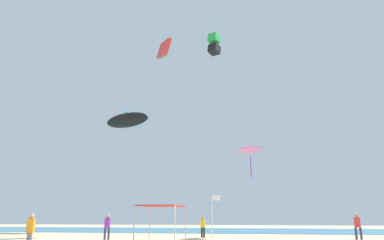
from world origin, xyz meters
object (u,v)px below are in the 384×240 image
(person_central, at_px, (203,225))
(kite_inflatable_black, at_px, (127,120))
(person_leftmost, at_px, (30,228))
(kite_diamond_pink, at_px, (250,151))
(banner_flag, at_px, (213,213))
(kite_parafoil_red, at_px, (164,49))
(canopy_tent, at_px, (162,207))
(person_near_tent, at_px, (357,224))
(kite_box_green, at_px, (214,44))
(person_rightmost, at_px, (107,225))

(person_central, xyz_separation_m, kite_inflatable_black, (-12.20, 13.84, 13.04))
(person_leftmost, height_order, kite_diamond_pink, kite_diamond_pink)
(banner_flag, bearing_deg, kite_parafoil_red, 138.55)
(canopy_tent, height_order, person_near_tent, canopy_tent)
(person_near_tent, bearing_deg, banner_flag, -142.10)
(kite_parafoil_red, bearing_deg, banner_flag, 24.04)
(canopy_tent, height_order, kite_inflatable_black, kite_inflatable_black)
(person_leftmost, distance_m, kite_parafoil_red, 20.22)
(person_leftmost, xyz_separation_m, person_central, (7.00, 12.22, -0.05))
(person_near_tent, xyz_separation_m, banner_flag, (-10.10, -3.79, 0.79))
(person_leftmost, height_order, kite_inflatable_black, kite_inflatable_black)
(kite_box_green, bearing_deg, person_leftmost, -80.31)
(canopy_tent, xyz_separation_m, person_central, (1.85, 5.91, -1.21))
(person_rightmost, bearing_deg, person_near_tent, 133.86)
(banner_flag, bearing_deg, kite_inflatable_black, 126.75)
(kite_diamond_pink, bearing_deg, canopy_tent, -164.35)
(person_near_tent, relative_size, person_rightmost, 1.03)
(person_leftmost, xyz_separation_m, person_rightmost, (0.62, 8.19, 0.02))
(person_central, distance_m, kite_diamond_pink, 8.16)
(banner_flag, xyz_separation_m, kite_diamond_pink, (2.55, 7.54, 5.52))
(person_leftmost, bearing_deg, person_rightmost, -58.45)
(kite_diamond_pink, height_order, kite_inflatable_black, kite_inflatable_black)
(canopy_tent, relative_size, kite_box_green, 1.18)
(person_near_tent, xyz_separation_m, person_leftmost, (-18.49, -11.64, -0.05))
(person_rightmost, xyz_separation_m, kite_box_green, (6.16, 16.42, 22.22))
(person_central, height_order, kite_inflatable_black, kite_inflatable_black)
(person_leftmost, bearing_deg, kite_box_green, -69.54)
(kite_diamond_pink, distance_m, kite_inflatable_black, 20.46)
(kite_diamond_pink, relative_size, kite_inflatable_black, 0.36)
(person_central, bearing_deg, kite_box_green, -43.67)
(canopy_tent, relative_size, person_leftmost, 1.91)
(canopy_tent, xyz_separation_m, banner_flag, (3.24, 1.54, -0.33))
(person_leftmost, height_order, kite_box_green, kite_box_green)
(person_rightmost, bearing_deg, kite_inflatable_black, -129.06)
(person_near_tent, bearing_deg, kite_diamond_pink, 170.94)
(kite_box_green, bearing_deg, person_rightmost, -85.47)
(person_near_tent, relative_size, person_central, 1.10)
(kite_parafoil_red, bearing_deg, person_near_tent, 63.12)
(person_near_tent, xyz_separation_m, kite_parafoil_red, (-15.09, 0.62, 15.66))
(person_near_tent, bearing_deg, person_central, -165.53)
(person_leftmost, height_order, person_rightmost, person_rightmost)
(person_rightmost, xyz_separation_m, kite_diamond_pink, (10.33, 7.20, 6.33))
(kite_parafoil_red, bearing_deg, person_leftmost, -40.01)
(person_leftmost, distance_m, kite_box_green, 33.85)
(person_leftmost, relative_size, kite_inflatable_black, 0.25)
(canopy_tent, relative_size, person_rightmost, 1.87)
(person_rightmost, xyz_separation_m, kite_inflatable_black, (-5.81, 17.87, 12.97))
(banner_flag, distance_m, kite_inflatable_black, 25.77)
(canopy_tent, xyz_separation_m, kite_inflatable_black, (-10.35, 19.75, 11.82))
(person_central, bearing_deg, person_leftmost, 105.46)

